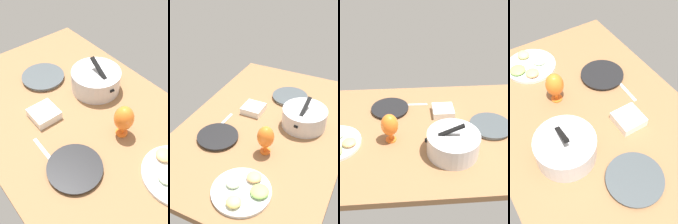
% 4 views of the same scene
% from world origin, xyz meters
% --- Properties ---
extents(ground_plane, '(1.60, 1.04, 0.04)m').
position_xyz_m(ground_plane, '(0.00, 0.00, -0.02)').
color(ground_plane, '#8C603D').
extents(dinner_plate_left, '(0.26, 0.26, 0.02)m').
position_xyz_m(dinner_plate_left, '(-0.38, 0.02, 0.01)').
color(dinner_plate_left, silver).
rests_on(dinner_plate_left, ground_plane).
extents(dinner_plate_right, '(0.26, 0.26, 0.02)m').
position_xyz_m(dinner_plate_right, '(0.26, -0.22, 0.01)').
color(dinner_plate_right, '#4C4C51').
rests_on(dinner_plate_right, ground_plane).
extents(mixing_bowl, '(0.30, 0.29, 0.20)m').
position_xyz_m(mixing_bowl, '(-0.10, 0.22, 0.07)').
color(mixing_bowl, silver).
rests_on(mixing_bowl, ground_plane).
extents(hurricane_glass_orange, '(0.10, 0.10, 0.18)m').
position_xyz_m(hurricane_glass_orange, '(0.24, 0.09, 0.11)').
color(hurricane_glass_orange, orange).
rests_on(hurricane_glass_orange, ground_plane).
extents(square_bowl_white, '(0.14, 0.14, 0.05)m').
position_xyz_m(square_bowl_white, '(-0.10, -0.15, 0.03)').
color(square_bowl_white, white).
rests_on(square_bowl_white, ground_plane).
extents(fork_by_right_plate, '(0.18, 0.02, 0.01)m').
position_xyz_m(fork_by_right_plate, '(0.09, -0.28, 0.00)').
color(fork_by_right_plate, silver).
rests_on(fork_by_right_plate, ground_plane).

